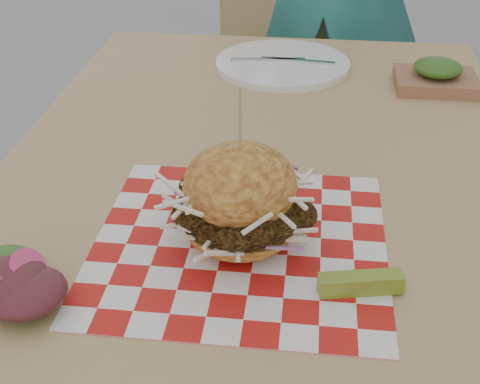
# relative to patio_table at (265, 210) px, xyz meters

# --- Properties ---
(patio_table) EXTENTS (0.80, 1.20, 0.75)m
(patio_table) POSITION_rel_patio_table_xyz_m (0.00, 0.00, 0.00)
(patio_table) COLOR tan
(patio_table) RESTS_ON ground
(patio_chair) EXTENTS (0.54, 0.55, 0.95)m
(patio_chair) POSITION_rel_patio_table_xyz_m (-0.03, 0.90, -0.12)
(patio_chair) COLOR tan
(patio_chair) RESTS_ON ground
(paper_liner) EXTENTS (0.36, 0.36, 0.00)m
(paper_liner) POSITION_rel_patio_table_xyz_m (-0.02, -0.20, 0.08)
(paper_liner) COLOR red
(paper_liner) RESTS_ON patio_table
(sandwich) EXTENTS (0.18, 0.18, 0.21)m
(sandwich) POSITION_rel_patio_table_xyz_m (-0.02, -0.20, 0.14)
(sandwich) COLOR gold
(sandwich) RESTS_ON paper_liner
(pickle_spear) EXTENTS (0.10, 0.04, 0.02)m
(pickle_spear) POSITION_rel_patio_table_xyz_m (0.13, -0.28, 0.09)
(pickle_spear) COLOR olive
(pickle_spear) RESTS_ON paper_liner
(side_salad) EXTENTS (0.14, 0.14, 0.05)m
(side_salad) POSITION_rel_patio_table_xyz_m (-0.25, -0.34, 0.09)
(side_salad) COLOR #3F1419
(side_salad) RESTS_ON patio_table
(place_setting) EXTENTS (0.27, 0.27, 0.02)m
(place_setting) POSITION_rel_patio_table_xyz_m (0.00, 0.41, 0.09)
(place_setting) COLOR white
(place_setting) RESTS_ON patio_table
(kraft_tray) EXTENTS (0.15, 0.12, 0.06)m
(kraft_tray) POSITION_rel_patio_table_xyz_m (0.29, 0.34, 0.10)
(kraft_tray) COLOR #916042
(kraft_tray) RESTS_ON patio_table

